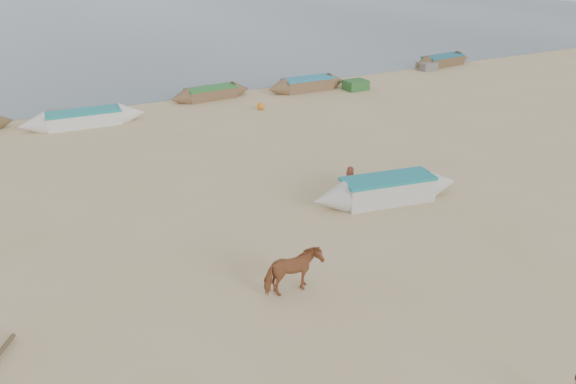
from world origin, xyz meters
name	(u,v)px	position (x,y,z in m)	size (l,w,h in m)	color
ground	(350,268)	(0.00, 0.00, 0.00)	(140.00, 140.00, 0.00)	tan
sea	(34,9)	(0.00, 82.00, 0.01)	(160.00, 160.00, 0.00)	slate
cow_adult	(293,272)	(-2.20, -0.29, 0.70)	(0.76, 1.66, 1.40)	brown
calf_front	(350,175)	(3.54, 5.21, 0.50)	(0.81, 0.91, 1.00)	#602A1E
near_canoe	(387,189)	(3.99, 3.34, 0.51)	(6.08, 1.23, 1.01)	beige
waterline_canoes	(130,104)	(-1.43, 20.79, 0.41)	(53.52, 4.73, 0.88)	brown
beach_clutter	(216,100)	(3.58, 19.64, 0.30)	(43.78, 4.73, 0.64)	#2D6534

